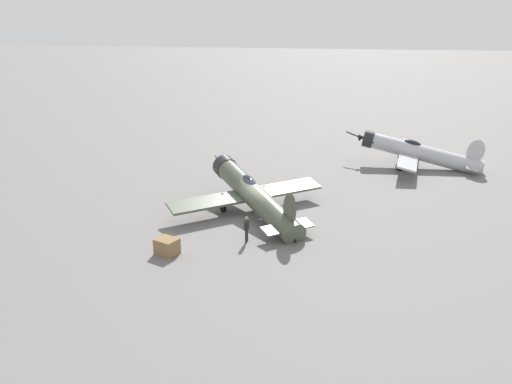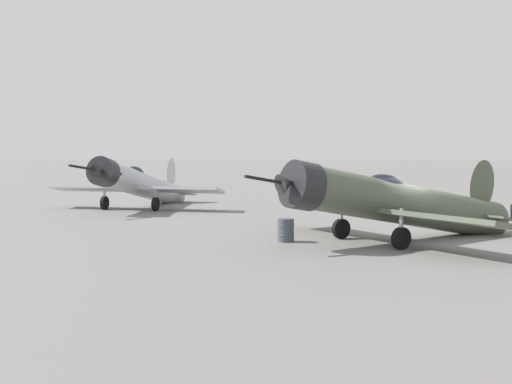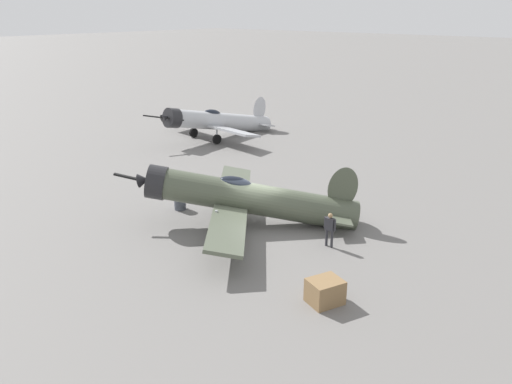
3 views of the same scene
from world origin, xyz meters
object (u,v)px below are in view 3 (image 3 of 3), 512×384
(airplane_foreground, at_px, (246,198))
(airplane_mid_apron, at_px, (218,121))
(ground_crew_mechanic, at_px, (330,227))
(equipment_crate, at_px, (325,291))
(fuel_drum, at_px, (180,202))

(airplane_foreground, xyz_separation_m, airplane_mid_apron, (14.44, -12.61, -0.02))
(ground_crew_mechanic, bearing_deg, equipment_crate, 34.56)
(airplane_mid_apron, relative_size, equipment_crate, 8.11)
(ground_crew_mechanic, distance_m, fuel_drum, 9.05)
(airplane_mid_apron, bearing_deg, fuel_drum, 44.39)
(equipment_crate, relative_size, fuel_drum, 1.71)
(airplane_mid_apron, bearing_deg, equipment_crate, 60.15)
(fuel_drum, bearing_deg, airplane_foreground, -169.92)
(ground_crew_mechanic, relative_size, equipment_crate, 1.09)
(fuel_drum, bearing_deg, airplane_mid_apron, -52.67)
(equipment_crate, distance_m, fuel_drum, 11.85)
(airplane_mid_apron, bearing_deg, ground_crew_mechanic, 64.88)
(airplane_foreground, distance_m, fuel_drum, 4.43)
(airplane_foreground, height_order, airplane_mid_apron, airplane_foreground)
(airplane_mid_apron, bearing_deg, airplane_foreground, 55.92)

